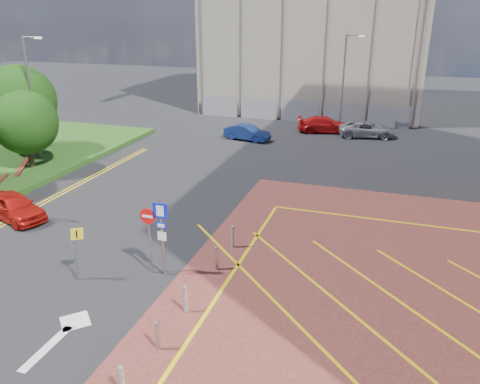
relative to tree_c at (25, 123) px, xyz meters
The scene contains 13 objects.
ground 17.10m from the tree_c, 36.53° to the right, with size 140.00×140.00×0.00m, color black.
tree_c is the anchor object (origin of this frame).
tree_d 4.30m from the tree_c, 135.00° to the left, with size 5.00×5.00×6.08m.
lamp_left_far 2.65m from the tree_c, 114.71° to the left, with size 1.53×0.16×8.00m.
lamp_back 25.19m from the tree_c, 45.68° to the left, with size 1.53×0.16×8.00m.
sign_cluster 16.53m from the tree_c, 33.16° to the right, with size 1.17×0.12×3.20m.
warning_sign 15.28m from the tree_c, 43.02° to the right, with size 0.52×0.37×2.24m.
bollard_row 19.83m from the tree_c, 36.44° to the right, with size 0.14×11.14×0.90m.
construction_fence 24.80m from the tree_c, 54.06° to the left, with size 21.60×0.06×2.00m, color gray.
car_red_left 8.27m from the tree_c, 55.17° to the right, with size 1.58×3.92×1.34m, color red.
car_blue_back 16.32m from the tree_c, 47.63° to the left, with size 1.30×3.73×1.23m, color navy.
car_red_back 23.40m from the tree_c, 45.20° to the left, with size 1.88×4.61×1.34m, color red.
car_silver_back 25.64m from the tree_c, 38.64° to the left, with size 2.08×4.50×1.25m, color #A4A5AB.
Camera 1 is at (8.27, -13.23, 9.60)m, focal length 35.00 mm.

